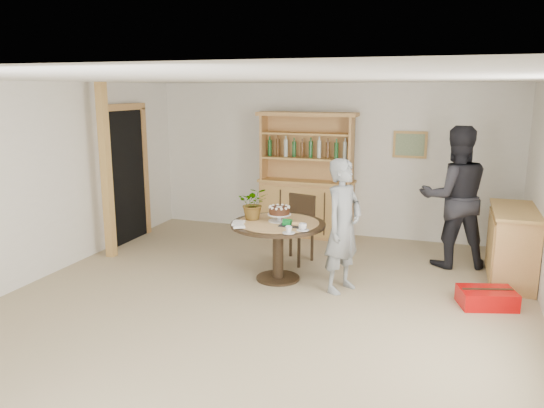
{
  "coord_description": "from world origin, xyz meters",
  "views": [
    {
      "loc": [
        1.96,
        -5.08,
        2.41
      ],
      "look_at": [
        -0.07,
        0.81,
        1.05
      ],
      "focal_mm": 35.0,
      "sensor_mm": 36.0,
      "label": 1
    }
  ],
  "objects_px": {
    "sideboard": "(512,245)",
    "adult_person": "(455,197)",
    "hutch": "(307,195)",
    "dining_table": "(278,234)",
    "dining_chair": "(298,224)",
    "red_suitcase": "(487,298)",
    "teen_boy": "(343,226)"
  },
  "relations": [
    {
      "from": "sideboard",
      "to": "dining_chair",
      "type": "height_order",
      "value": "dining_chair"
    },
    {
      "from": "teen_boy",
      "to": "adult_person",
      "type": "distance_m",
      "value": 1.89
    },
    {
      "from": "dining_table",
      "to": "red_suitcase",
      "type": "relative_size",
      "value": 1.74
    },
    {
      "from": "dining_chair",
      "to": "red_suitcase",
      "type": "relative_size",
      "value": 1.37
    },
    {
      "from": "sideboard",
      "to": "red_suitcase",
      "type": "bearing_deg",
      "value": -107.83
    },
    {
      "from": "teen_boy",
      "to": "adult_person",
      "type": "bearing_deg",
      "value": -17.84
    },
    {
      "from": "adult_person",
      "to": "teen_boy",
      "type": "bearing_deg",
      "value": 31.43
    },
    {
      "from": "dining_table",
      "to": "dining_chair",
      "type": "xyz_separation_m",
      "value": [
        0.02,
        0.83,
        -0.07
      ]
    },
    {
      "from": "teen_boy",
      "to": "adult_person",
      "type": "relative_size",
      "value": 0.83
    },
    {
      "from": "hutch",
      "to": "adult_person",
      "type": "relative_size",
      "value": 1.05
    },
    {
      "from": "hutch",
      "to": "teen_boy",
      "type": "height_order",
      "value": "hutch"
    },
    {
      "from": "red_suitcase",
      "to": "teen_boy",
      "type": "bearing_deg",
      "value": 164.95
    },
    {
      "from": "dining_table",
      "to": "red_suitcase",
      "type": "distance_m",
      "value": 2.55
    },
    {
      "from": "hutch",
      "to": "sideboard",
      "type": "distance_m",
      "value": 3.29
    },
    {
      "from": "dining_table",
      "to": "teen_boy",
      "type": "xyz_separation_m",
      "value": [
        0.85,
        -0.1,
        0.2
      ]
    },
    {
      "from": "red_suitcase",
      "to": "hutch",
      "type": "bearing_deg",
      "value": 124.33
    },
    {
      "from": "sideboard",
      "to": "adult_person",
      "type": "relative_size",
      "value": 0.65
    },
    {
      "from": "teen_boy",
      "to": "red_suitcase",
      "type": "xyz_separation_m",
      "value": [
        1.65,
        0.04,
        -0.71
      ]
    },
    {
      "from": "adult_person",
      "to": "red_suitcase",
      "type": "xyz_separation_m",
      "value": [
        0.41,
        -1.38,
        -0.87
      ]
    },
    {
      "from": "sideboard",
      "to": "red_suitcase",
      "type": "xyz_separation_m",
      "value": [
        -0.32,
        -0.99,
        -0.37
      ]
    },
    {
      "from": "adult_person",
      "to": "dining_table",
      "type": "bearing_deg",
      "value": 14.84
    },
    {
      "from": "hutch",
      "to": "dining_table",
      "type": "xyz_separation_m",
      "value": [
        0.22,
        -2.17,
        -0.08
      ]
    },
    {
      "from": "hutch",
      "to": "adult_person",
      "type": "bearing_deg",
      "value": -20.22
    },
    {
      "from": "dining_chair",
      "to": "red_suitcase",
      "type": "height_order",
      "value": "dining_chair"
    },
    {
      "from": "adult_person",
      "to": "red_suitcase",
      "type": "height_order",
      "value": "adult_person"
    },
    {
      "from": "hutch",
      "to": "dining_chair",
      "type": "bearing_deg",
      "value": -79.84
    },
    {
      "from": "dining_table",
      "to": "sideboard",
      "type": "bearing_deg",
      "value": 18.14
    },
    {
      "from": "dining_table",
      "to": "red_suitcase",
      "type": "height_order",
      "value": "dining_table"
    },
    {
      "from": "hutch",
      "to": "adult_person",
      "type": "xyz_separation_m",
      "value": [
        2.31,
        -0.85,
        0.28
      ]
    },
    {
      "from": "hutch",
      "to": "dining_chair",
      "type": "relative_size",
      "value": 2.16
    },
    {
      "from": "adult_person",
      "to": "hutch",
      "type": "bearing_deg",
      "value": -37.56
    },
    {
      "from": "teen_boy",
      "to": "dining_chair",
      "type": "bearing_deg",
      "value": 65.21
    }
  ]
}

